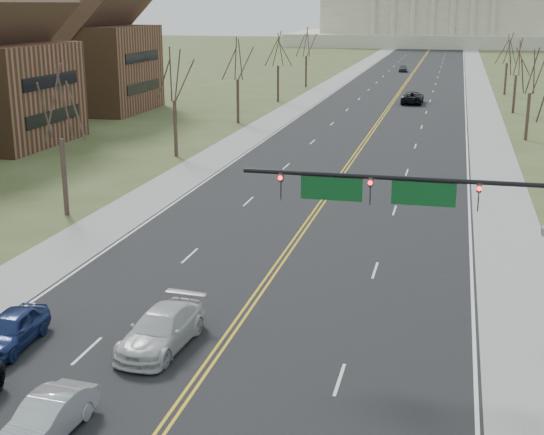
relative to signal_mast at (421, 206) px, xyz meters
The scene contains 23 objects.
road 96.96m from the signal_mast, 94.41° to the left, with size 20.00×380.00×0.01m, color black.
cross_road 12.03m from the signal_mast, 134.80° to the right, with size 120.00×14.00×0.01m, color black.
sidewalk_left 98.61m from the signal_mast, 101.39° to the left, with size 4.00×380.00×0.03m, color gray.
sidewalk_right 96.78m from the signal_mast, 87.30° to the left, with size 4.00×380.00×0.03m, color gray.
center_line 96.96m from the signal_mast, 94.41° to the left, with size 0.42×380.00×0.01m, color gold.
edge_line_left 98.20m from the signal_mast, 100.13° to the left, with size 0.15×380.00×0.01m, color silver.
edge_line_right 96.70m from the signal_mast, 88.60° to the left, with size 0.15×380.00×0.01m, color silver.
capitol 236.68m from the signal_mast, 91.80° to the left, with size 90.00×60.00×50.00m.
signal_mast is the anchor object (origin of this frame).
tree_l_0 27.17m from the signal_mast, 147.71° to the left, with size 3.96×3.96×9.00m.
tree_l_1 41.45m from the signal_mast, 123.63° to the left, with size 3.96×3.96×9.00m.
tree_r_2 51.15m from the signal_mast, 80.94° to the left, with size 3.74×3.74×8.50m.
tree_l_2 59.15m from the signal_mast, 112.83° to the left, with size 3.96×3.96×9.00m.
tree_r_3 70.96m from the signal_mast, 83.48° to the left, with size 3.74×3.74×8.50m.
tree_l_3 77.96m from the signal_mast, 107.12° to the left, with size 3.96×3.96×9.00m.
tree_r_4 90.86m from the signal_mast, 84.91° to the left, with size 3.74×3.74×8.50m.
tree_l_4 97.25m from the signal_mast, 103.65° to the left, with size 3.96×3.96×9.00m.
bldg_left_far 75.76m from the signal_mast, 126.91° to the left, with size 17.10×14.28×23.25m.
car_sb_inner_lead 15.17m from the signal_mast, 138.93° to the right, with size 1.41×4.03×1.33m, color #B3B6BC.
car_sb_inner_second 11.20m from the signal_mast, 165.70° to the right, with size 2.10×5.17×1.50m, color silver.
car_sb_outer_second 16.76m from the signal_mast, 166.26° to the right, with size 1.69×4.19×1.43m, color navy.
car_far_nb 77.23m from the signal_mast, 93.50° to the left, with size 2.77×6.00×1.67m, color black.
car_far_sb 127.68m from the signal_mast, 94.31° to the left, with size 1.65×4.11×1.40m, color #464A4D.
Camera 1 is at (8.44, -14.66, 13.13)m, focal length 50.00 mm.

